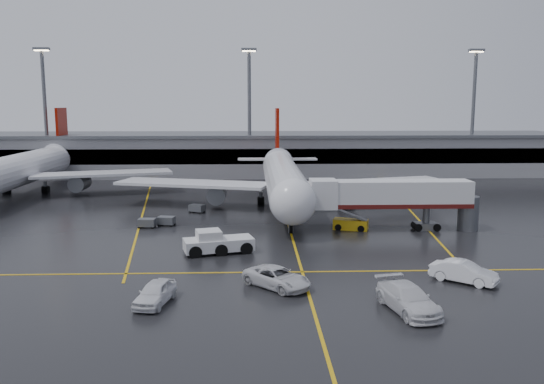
{
  "coord_description": "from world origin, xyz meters",
  "views": [
    {
      "loc": [
        -4.29,
        -69.28,
        14.72
      ],
      "look_at": [
        -2.0,
        -2.0,
        4.0
      ],
      "focal_mm": 36.67,
      "sensor_mm": 36.0,
      "label": 1
    }
  ],
  "objects": [
    {
      "name": "service_van_c",
      "position": [
        13.18,
        -25.31,
        0.89
      ],
      "size": [
        5.41,
        4.85,
        1.78
      ],
      "primitive_type": "imported",
      "rotation": [
        0.0,
        0.0,
        0.9
      ],
      "color": "white",
      "rests_on": "ground"
    },
    {
      "name": "jet_bridge",
      "position": [
        11.87,
        -6.0,
        3.93
      ],
      "size": [
        19.9,
        3.4,
        6.05
      ],
      "color": "silver",
      "rests_on": "ground"
    },
    {
      "name": "pushback_tractor",
      "position": [
        -7.98,
        -15.33,
        0.97
      ],
      "size": [
        7.29,
        4.43,
        2.44
      ],
      "color": "silver",
      "rests_on": "ground"
    },
    {
      "name": "service_van_d",
      "position": [
        -11.63,
        -29.52,
        0.85
      ],
      "size": [
        2.99,
        5.28,
        1.7
      ],
      "primitive_type": "imported",
      "rotation": [
        0.0,
        0.0,
        -0.21
      ],
      "color": "white",
      "rests_on": "ground"
    },
    {
      "name": "terminal",
      "position": [
        0.0,
        47.93,
        4.32
      ],
      "size": [
        122.0,
        19.0,
        8.6
      ],
      "color": "gray",
      "rests_on": "ground"
    },
    {
      "name": "apron_line_left",
      "position": [
        -20.0,
        10.0,
        0.01
      ],
      "size": [
        9.99,
        69.35,
        0.02
      ],
      "primitive_type": "cube",
      "rotation": [
        0.0,
        0.0,
        0.14
      ],
      "color": "gold",
      "rests_on": "ground"
    },
    {
      "name": "main_airliner",
      "position": [
        0.0,
        9.7,
        4.21
      ],
      "size": [
        48.8,
        45.6,
        14.1
      ],
      "color": "silver",
      "rests_on": "ground"
    },
    {
      "name": "light_mast_right",
      "position": [
        40.0,
        42.0,
        14.47
      ],
      "size": [
        3.0,
        1.2,
        25.45
      ],
      "color": "#595B60",
      "rests_on": "ground"
    },
    {
      "name": "baggage_cart_b",
      "position": [
        -17.09,
        -3.62,
        0.63
      ],
      "size": [
        2.09,
        1.45,
        1.12
      ],
      "color": "#595B60",
      "rests_on": "ground"
    },
    {
      "name": "ground",
      "position": [
        0.0,
        0.0,
        0.0
      ],
      "size": [
        220.0,
        220.0,
        0.0
      ],
      "primitive_type": "plane",
      "color": "black",
      "rests_on": "ground"
    },
    {
      "name": "apron_line_centre",
      "position": [
        0.0,
        0.0,
        0.01
      ],
      "size": [
        0.25,
        90.0,
        0.02
      ],
      "primitive_type": "cube",
      "color": "gold",
      "rests_on": "ground"
    },
    {
      "name": "baggage_cart_c",
      "position": [
        -12.01,
        5.58,
        0.63
      ],
      "size": [
        2.37,
        2.04,
        1.12
      ],
      "color": "#595B60",
      "rests_on": "ground"
    },
    {
      "name": "second_airliner",
      "position": [
        -42.0,
        21.7,
        4.21
      ],
      "size": [
        48.8,
        45.6,
        14.1
      ],
      "color": "silver",
      "rests_on": "ground"
    },
    {
      "name": "light_mast_left",
      "position": [
        -45.0,
        42.0,
        14.47
      ],
      "size": [
        3.0,
        1.2,
        25.45
      ],
      "color": "#595B60",
      "rests_on": "ground"
    },
    {
      "name": "baggage_cart_a",
      "position": [
        -14.93,
        -2.49,
        0.63
      ],
      "size": [
        2.23,
        1.7,
        1.12
      ],
      "color": "#595B60",
      "rests_on": "ground"
    },
    {
      "name": "apron_line_right",
      "position": [
        18.0,
        10.0,
        0.01
      ],
      "size": [
        7.57,
        69.64,
        0.02
      ],
      "primitive_type": "cube",
      "rotation": [
        0.0,
        0.0,
        -0.1
      ],
      "color": "gold",
      "rests_on": "ground"
    },
    {
      "name": "service_van_b",
      "position": [
        6.74,
        -31.63,
        0.95
      ],
      "size": [
        4.03,
        6.94,
        1.89
      ],
      "primitive_type": "imported",
      "rotation": [
        0.0,
        0.0,
        0.22
      ],
      "color": "silver",
      "rests_on": "ground"
    },
    {
      "name": "belt_loader",
      "position": [
        7.2,
        -5.41,
        0.62
      ],
      "size": [
        4.32,
        2.89,
        2.53
      ],
      "color": "gold",
      "rests_on": "ground"
    },
    {
      "name": "light_mast_mid",
      "position": [
        -5.0,
        42.0,
        14.47
      ],
      "size": [
        3.0,
        1.2,
        25.45
      ],
      "color": "#595B60",
      "rests_on": "ground"
    },
    {
      "name": "apron_line_stop",
      "position": [
        0.0,
        -22.0,
        0.01
      ],
      "size": [
        60.0,
        0.25,
        0.02
      ],
      "primitive_type": "cube",
      "color": "gold",
      "rests_on": "ground"
    },
    {
      "name": "service_van_a",
      "position": [
        -2.4,
        -26.11,
        0.83
      ],
      "size": [
        6.11,
        6.17,
        1.65
      ],
      "primitive_type": "imported",
      "rotation": [
        0.0,
        0.0,
        0.77
      ],
      "color": "silver",
      "rests_on": "ground"
    }
  ]
}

